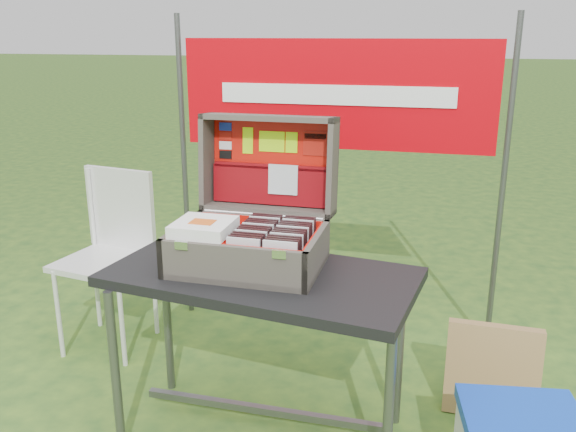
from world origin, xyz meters
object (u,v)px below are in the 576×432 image
(suitcase, at_px, (252,195))
(cardboard_box, at_px, (492,371))
(chair, at_px, (105,264))
(table, at_px, (262,357))

(suitcase, distance_m, cardboard_box, 1.29)
(suitcase, xyz_separation_m, cardboard_box, (0.98, 0.30, -0.80))
(chair, xyz_separation_m, cardboard_box, (1.92, -0.14, -0.25))
(chair, relative_size, cardboard_box, 2.23)
(suitcase, distance_m, chair, 1.17)
(chair, distance_m, cardboard_box, 1.94)
(table, relative_size, chair, 1.27)
(table, relative_size, suitcase, 2.05)
(table, distance_m, cardboard_box, 1.01)
(table, bearing_deg, chair, 159.99)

